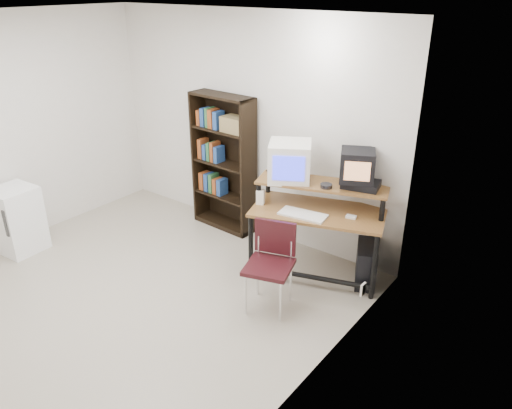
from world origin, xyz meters
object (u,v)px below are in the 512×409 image
Objects in this scene: school_chair at (271,257)px; bookshelf at (225,161)px; computer_desk at (319,212)px; crt_tv at (357,166)px; pc_tower at (366,264)px; mini_fridge at (17,220)px; crt_monitor at (290,161)px.

bookshelf is (-1.44, 1.04, 0.35)m from school_chair.
computer_desk is at bearing -7.64° from bookshelf.
pc_tower is at bearing -45.51° from crt_tv.
pc_tower is 1.11m from school_chair.
mini_fridge is (-3.47, -1.79, 0.17)m from pc_tower.
mini_fridge is (-3.24, -1.87, -0.82)m from crt_tv.
crt_tv is 3.83m from mini_fridge.
mini_fridge is (-2.92, -0.88, -0.13)m from school_chair.
computer_desk is 3.28× the size of pc_tower.
crt_tv is 0.97× the size of pc_tower.
computer_desk is 0.62m from crt_tv.
mini_fridge is (-1.47, -1.92, -0.48)m from bookshelf.
crt_monitor is 1.32× the size of crt_tv.
crt_monitor is 0.75× the size of mini_fridge.
computer_desk reaches higher than pc_tower.
bookshelf reaches higher than pc_tower.
computer_desk is 0.79m from school_chair.
computer_desk is 3.38× the size of crt_tv.
crt_tv is at bearing 135.70° from pc_tower.
mini_fridge is at bearing -176.61° from crt_tv.
crt_monitor reaches higher than mini_fridge.
crt_tv is 0.57× the size of mini_fridge.
school_chair is at bearing -33.03° from bookshelf.
pc_tower is 0.59× the size of mini_fridge.
crt_monitor is 1.19m from bookshelf.
mini_fridge is at bearing -169.63° from computer_desk.
computer_desk is at bearing 169.74° from pc_tower.
crt_monitor reaches higher than crt_tv.
computer_desk is 0.88× the size of bookshelf.
crt_monitor is 1.06m from school_chair.
crt_tv reaches higher than pc_tower.
bookshelf is (-1.77, 0.05, -0.34)m from crt_tv.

